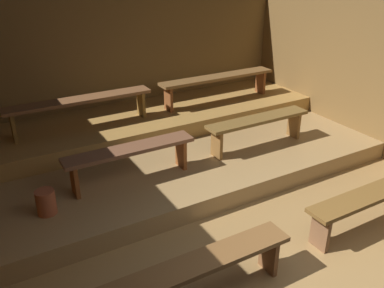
{
  "coord_description": "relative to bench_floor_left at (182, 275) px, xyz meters",
  "views": [
    {
      "loc": [
        -2.64,
        -1.92,
        2.96
      ],
      "look_at": [
        -0.01,
        2.67,
        0.46
      ],
      "focal_mm": 38.12,
      "sensor_mm": 36.0,
      "label": 1
    }
  ],
  "objects": [
    {
      "name": "ground",
      "position": [
        1.35,
        1.85,
        -0.43
      ],
      "size": [
        6.48,
        5.51,
        0.08
      ],
      "primitive_type": "cube",
      "color": "#9A7443"
    },
    {
      "name": "wall_back",
      "position": [
        1.35,
        4.24,
        0.79
      ],
      "size": [
        6.48,
        0.06,
        2.36
      ],
      "primitive_type": "cube",
      "color": "brown",
      "rests_on": "ground"
    },
    {
      "name": "wall_right",
      "position": [
        4.22,
        1.85,
        0.79
      ],
      "size": [
        0.06,
        5.51,
        2.36
      ],
      "primitive_type": "cube",
      "color": "brown",
      "rests_on": "ground"
    },
    {
      "name": "platform_lower",
      "position": [
        1.35,
        2.64,
        -0.26
      ],
      "size": [
        5.68,
        3.13,
        0.26
      ],
      "primitive_type": "cube",
      "color": "#9D7A4A",
      "rests_on": "ground"
    },
    {
      "name": "platform_middle",
      "position": [
        1.35,
        3.47,
        0.0
      ],
      "size": [
        5.68,
        1.48,
        0.26
      ],
      "primitive_type": "cube",
      "color": "#A2763A",
      "rests_on": "platform_lower"
    },
    {
      "name": "bench_floor_left",
      "position": [
        0.0,
        0.0,
        0.0
      ],
      "size": [
        2.23,
        0.3,
        0.47
      ],
      "color": "brown",
      "rests_on": "ground"
    },
    {
      "name": "bench_floor_right",
      "position": [
        2.71,
        0.0,
        0.0
      ],
      "size": [
        2.23,
        0.3,
        0.47
      ],
      "color": "brown",
      "rests_on": "ground"
    },
    {
      "name": "bench_lower_left",
      "position": [
        0.33,
        1.98,
        0.25
      ],
      "size": [
        1.7,
        0.3,
        0.47
      ],
      "color": "brown",
      "rests_on": "platform_lower"
    },
    {
      "name": "bench_lower_right",
      "position": [
        2.38,
        1.98,
        0.25
      ],
      "size": [
        1.7,
        0.3,
        0.47
      ],
      "color": "brown",
      "rests_on": "platform_lower"
    },
    {
      "name": "bench_middle_left",
      "position": [
        0.13,
        3.41,
        0.52
      ],
      "size": [
        2.19,
        0.3,
        0.47
      ],
      "color": "brown",
      "rests_on": "platform_middle"
    },
    {
      "name": "bench_middle_right",
      "position": [
        2.58,
        3.41,
        0.52
      ],
      "size": [
        2.19,
        0.3,
        0.47
      ],
      "color": "brown",
      "rests_on": "platform_middle"
    },
    {
      "name": "pail_lower",
      "position": [
        -0.79,
        1.75,
        0.02
      ],
      "size": [
        0.22,
        0.22,
        0.29
      ],
      "primitive_type": "cylinder",
      "color": "#9E4C2D",
      "rests_on": "platform_lower"
    }
  ]
}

